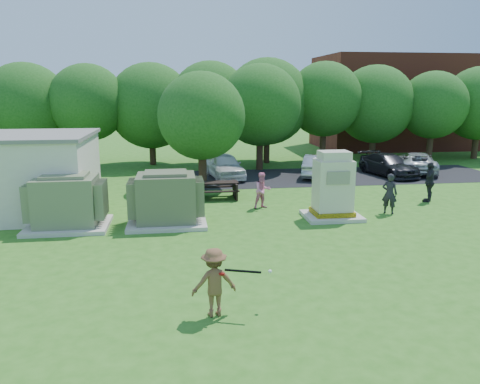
{
  "coord_description": "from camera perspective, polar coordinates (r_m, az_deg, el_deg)",
  "views": [
    {
      "loc": [
        -2.36,
        -13.27,
        5.13
      ],
      "look_at": [
        0.0,
        4.0,
        1.3
      ],
      "focal_mm": 35.0,
      "sensor_mm": 36.0,
      "label": 1
    }
  ],
  "objects": [
    {
      "name": "car_dark",
      "position": [
        29.78,
        17.65,
        3.16
      ],
      "size": [
        2.66,
        4.77,
        1.31
      ],
      "primitive_type": "imported",
      "rotation": [
        0.0,
        0.0,
        0.19
      ],
      "color": "black",
      "rests_on": "ground"
    },
    {
      "name": "ground",
      "position": [
        14.43,
        2.18,
        -8.46
      ],
      "size": [
        120.0,
        120.0,
        0.0
      ],
      "primitive_type": "plane",
      "color": "#2D6619",
      "rests_on": "ground"
    },
    {
      "name": "brick_building",
      "position": [
        45.14,
        19.35,
        10.28
      ],
      "size": [
        15.0,
        8.0,
        8.0
      ],
      "primitive_type": "cube",
      "color": "maroon",
      "rests_on": "ground"
    },
    {
      "name": "generator_cabinet",
      "position": [
        19.21,
        11.25,
        0.34
      ],
      "size": [
        2.25,
        1.84,
        2.74
      ],
      "color": "beige",
      "rests_on": "ground"
    },
    {
      "name": "batting_equipment",
      "position": [
        10.88,
        0.35,
        -9.7
      ],
      "size": [
        1.39,
        0.46,
        0.22
      ],
      "color": "black",
      "rests_on": "ground"
    },
    {
      "name": "transformer_left",
      "position": [
        18.72,
        -20.35,
        -1.24
      ],
      "size": [
        3.0,
        2.4,
        2.07
      ],
      "color": "beige",
      "rests_on": "ground"
    },
    {
      "name": "person_by_generator",
      "position": [
        20.57,
        17.77,
        -0.19
      ],
      "size": [
        0.75,
        0.69,
        1.72
      ],
      "primitive_type": "imported",
      "rotation": [
        0.0,
        0.0,
        2.55
      ],
      "color": "black",
      "rests_on": "ground"
    },
    {
      "name": "person_at_picnic",
      "position": [
        20.52,
        2.76,
        0.19
      ],
      "size": [
        0.91,
        0.79,
        1.6
      ],
      "primitive_type": "imported",
      "rotation": [
        0.0,
        0.0,
        0.27
      ],
      "color": "pink",
      "rests_on": "ground"
    },
    {
      "name": "picnic_table",
      "position": [
        22.38,
        -2.7,
        0.47
      ],
      "size": [
        1.91,
        1.43,
        0.82
      ],
      "color": "black",
      "rests_on": "ground"
    },
    {
      "name": "car_white",
      "position": [
        27.66,
        -1.9,
        3.23
      ],
      "size": [
        2.36,
        4.49,
        1.46
      ],
      "primitive_type": "imported",
      "rotation": [
        0.0,
        0.0,
        0.16
      ],
      "color": "white",
      "rests_on": "ground"
    },
    {
      "name": "tree_row",
      "position": [
        32.05,
        -0.43,
        10.65
      ],
      "size": [
        41.3,
        13.3,
        7.3
      ],
      "color": "#47301E",
      "rests_on": "ground"
    },
    {
      "name": "parking_strip",
      "position": [
        28.82,
        11.31,
        1.91
      ],
      "size": [
        20.0,
        6.0,
        0.01
      ],
      "primitive_type": "cube",
      "color": "#232326",
      "rests_on": "ground"
    },
    {
      "name": "car_silver_a",
      "position": [
        28.44,
        9.34,
        3.19
      ],
      "size": [
        2.8,
        4.26,
        1.33
      ],
      "primitive_type": "imported",
      "rotation": [
        0.0,
        0.0,
        2.76
      ],
      "color": "#A8A9AD",
      "rests_on": "ground"
    },
    {
      "name": "person_walking_right",
      "position": [
        23.38,
        22.11,
        1.14
      ],
      "size": [
        1.07,
        1.12,
        1.87
      ],
      "primitive_type": "imported",
      "rotation": [
        0.0,
        0.0,
        3.98
      ],
      "color": "#232328",
      "rests_on": "ground"
    },
    {
      "name": "batter",
      "position": [
        10.93,
        -3.17,
        -10.91
      ],
      "size": [
        1.12,
        0.75,
        1.62
      ],
      "primitive_type": "imported",
      "rotation": [
        0.0,
        0.0,
        3.29
      ],
      "color": "brown",
      "rests_on": "ground"
    },
    {
      "name": "transformer_right",
      "position": [
        18.26,
        -8.96,
        -0.93
      ],
      "size": [
        3.0,
        2.4,
        2.07
      ],
      "color": "beige",
      "rests_on": "ground"
    },
    {
      "name": "car_silver_b",
      "position": [
        31.38,
        20.74,
        3.38
      ],
      "size": [
        3.77,
        5.12,
        1.29
      ],
      "primitive_type": "imported",
      "rotation": [
        0.0,
        0.0,
        2.75
      ],
      "color": "#BBBCC0",
      "rests_on": "ground"
    }
  ]
}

